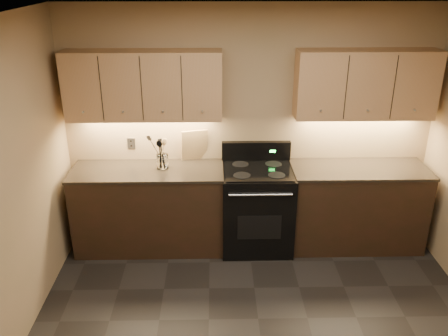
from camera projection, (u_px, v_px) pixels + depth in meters
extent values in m
plane|color=silver|center=(277.00, 25.00, 2.83)|extent=(4.00, 4.00, 0.00)
cube|color=tan|center=(249.00, 127.00, 5.18)|extent=(4.00, 0.04, 2.60)
cube|color=black|center=(150.00, 210.00, 5.22)|extent=(1.60, 0.60, 0.90)
cube|color=#362C22|center=(147.00, 171.00, 5.03)|extent=(1.62, 0.62, 0.03)
cube|color=black|center=(355.00, 208.00, 5.26)|extent=(1.44, 0.60, 0.90)
cube|color=#362C22|center=(360.00, 169.00, 5.08)|extent=(1.46, 0.62, 0.03)
cube|color=black|center=(257.00, 209.00, 5.21)|extent=(0.76, 0.65, 0.92)
cube|color=black|center=(258.00, 170.00, 5.03)|extent=(0.70, 0.60, 0.01)
cube|color=black|center=(256.00, 151.00, 5.25)|extent=(0.76, 0.07, 0.22)
cube|color=#19FF33|center=(273.00, 151.00, 5.21)|extent=(0.06, 0.00, 0.03)
cylinder|color=silver|center=(261.00, 195.00, 4.76)|extent=(0.65, 0.02, 0.02)
cube|color=black|center=(259.00, 228.00, 4.93)|extent=(0.46, 0.00, 0.28)
cylinder|color=black|center=(242.00, 175.00, 4.88)|extent=(0.18, 0.18, 0.00)
cylinder|color=black|center=(277.00, 175.00, 4.89)|extent=(0.18, 0.18, 0.00)
cylinder|color=black|center=(240.00, 164.00, 5.16)|extent=(0.18, 0.18, 0.00)
cylinder|color=black|center=(273.00, 164.00, 5.17)|extent=(0.18, 0.18, 0.00)
cube|color=tan|center=(143.00, 85.00, 4.82)|extent=(1.60, 0.30, 0.70)
cube|color=tan|center=(366.00, 84.00, 4.86)|extent=(1.44, 0.30, 0.70)
cube|color=#B2B5BA|center=(131.00, 143.00, 5.22)|extent=(0.08, 0.01, 0.12)
cylinder|color=white|center=(163.00, 161.00, 5.04)|extent=(0.14, 0.14, 0.16)
cylinder|color=white|center=(163.00, 167.00, 5.07)|extent=(0.12, 0.12, 0.02)
cube|color=tan|center=(194.00, 145.00, 5.21)|extent=(0.29, 0.14, 0.36)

